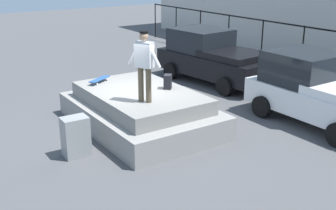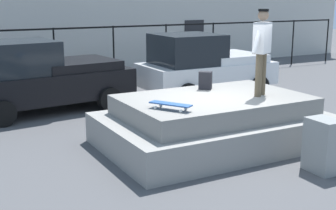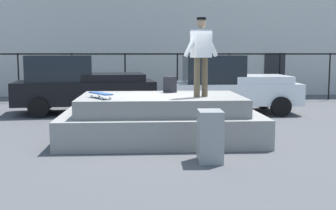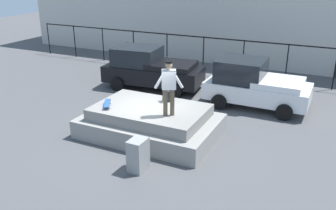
{
  "view_description": "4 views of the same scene",
  "coord_description": "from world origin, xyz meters",
  "px_view_note": "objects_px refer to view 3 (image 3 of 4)",
  "views": [
    {
      "loc": [
        9.61,
        -5.43,
        4.37
      ],
      "look_at": [
        0.26,
        0.84,
        0.52
      ],
      "focal_mm": 45.05,
      "sensor_mm": 36.0,
      "label": 1
    },
    {
      "loc": [
        -5.26,
        -7.67,
        3.04
      ],
      "look_at": [
        -0.47,
        1.13,
        0.68
      ],
      "focal_mm": 49.47,
      "sensor_mm": 36.0,
      "label": 2
    },
    {
      "loc": [
        -0.41,
        -10.06,
        2.02
      ],
      "look_at": [
        0.27,
        1.15,
        0.67
      ],
      "focal_mm": 46.56,
      "sensor_mm": 36.0,
      "label": 3
    },
    {
      "loc": [
        5.64,
        -10.06,
        5.53
      ],
      "look_at": [
        0.19,
        1.15,
        0.75
      ],
      "focal_mm": 39.02,
      "sensor_mm": 36.0,
      "label": 4
    }
  ],
  "objects_px": {
    "skateboarder": "(201,51)",
    "utility_box": "(210,136)",
    "skateboard": "(101,94)",
    "car_black_pickup_near": "(81,85)",
    "backpack": "(170,85)",
    "car_white_pickup_mid": "(230,85)"
  },
  "relations": [
    {
      "from": "skateboarder",
      "to": "utility_box",
      "type": "relative_size",
      "value": 1.84
    },
    {
      "from": "skateboarder",
      "to": "utility_box",
      "type": "bearing_deg",
      "value": -92.26
    },
    {
      "from": "skateboard",
      "to": "car_black_pickup_near",
      "type": "height_order",
      "value": "car_black_pickup_near"
    },
    {
      "from": "backpack",
      "to": "car_black_pickup_near",
      "type": "distance_m",
      "value": 4.78
    },
    {
      "from": "skateboarder",
      "to": "utility_box",
      "type": "xyz_separation_m",
      "value": [
        -0.07,
        -1.86,
        -1.58
      ]
    },
    {
      "from": "skateboard",
      "to": "utility_box",
      "type": "relative_size",
      "value": 0.83
    },
    {
      "from": "car_white_pickup_mid",
      "to": "car_black_pickup_near",
      "type": "bearing_deg",
      "value": 176.84
    },
    {
      "from": "car_black_pickup_near",
      "to": "car_white_pickup_mid",
      "type": "xyz_separation_m",
      "value": [
        5.02,
        -0.28,
        -0.01
      ]
    },
    {
      "from": "backpack",
      "to": "car_black_pickup_near",
      "type": "bearing_deg",
      "value": 166.94
    },
    {
      "from": "backpack",
      "to": "utility_box",
      "type": "xyz_separation_m",
      "value": [
        0.55,
        -2.97,
        -0.74
      ]
    },
    {
      "from": "skateboard",
      "to": "car_white_pickup_mid",
      "type": "xyz_separation_m",
      "value": [
        3.86,
        4.92,
        -0.18
      ]
    },
    {
      "from": "skateboard",
      "to": "utility_box",
      "type": "bearing_deg",
      "value": -37.54
    },
    {
      "from": "backpack",
      "to": "car_white_pickup_mid",
      "type": "relative_size",
      "value": 0.1
    },
    {
      "from": "skateboarder",
      "to": "skateboard",
      "type": "xyz_separation_m",
      "value": [
        -2.23,
        -0.2,
        -0.93
      ]
    },
    {
      "from": "skateboard",
      "to": "car_white_pickup_mid",
      "type": "height_order",
      "value": "car_white_pickup_mid"
    },
    {
      "from": "car_black_pickup_near",
      "to": "car_white_pickup_mid",
      "type": "relative_size",
      "value": 1.15
    },
    {
      "from": "skateboarder",
      "to": "car_black_pickup_near",
      "type": "xyz_separation_m",
      "value": [
        -3.39,
        5.0,
        -1.1
      ]
    },
    {
      "from": "skateboarder",
      "to": "car_white_pickup_mid",
      "type": "height_order",
      "value": "skateboarder"
    },
    {
      "from": "skateboarder",
      "to": "utility_box",
      "type": "height_order",
      "value": "skateboarder"
    },
    {
      "from": "skateboarder",
      "to": "backpack",
      "type": "relative_size",
      "value": 4.47
    },
    {
      "from": "skateboard",
      "to": "car_black_pickup_near",
      "type": "bearing_deg",
      "value": 102.5
    },
    {
      "from": "utility_box",
      "to": "skateboard",
      "type": "bearing_deg",
      "value": 143.8
    }
  ]
}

